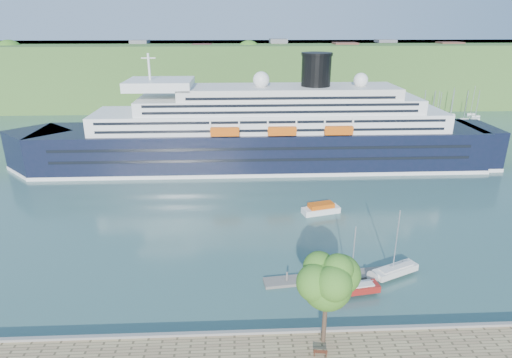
% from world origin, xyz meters
% --- Properties ---
extents(ground, '(400.00, 400.00, 0.00)m').
position_xyz_m(ground, '(0.00, 0.00, 0.00)').
color(ground, '#2E5251').
rests_on(ground, ground).
extents(far_hillside, '(400.00, 50.00, 24.00)m').
position_xyz_m(far_hillside, '(0.00, 145.00, 12.00)').
color(far_hillside, '#386127').
rests_on(far_hillside, ground).
extents(quay_coping, '(220.00, 0.50, 0.30)m').
position_xyz_m(quay_coping, '(0.00, -0.20, 1.15)').
color(quay_coping, slate).
rests_on(quay_coping, promenade).
extents(cruise_ship, '(116.78, 17.01, 26.22)m').
position_xyz_m(cruise_ship, '(-1.41, 59.24, 13.11)').
color(cruise_ship, black).
rests_on(cruise_ship, ground).
extents(park_bench, '(1.51, 0.77, 0.93)m').
position_xyz_m(park_bench, '(1.05, -3.74, 1.47)').
color(park_bench, '#4A2215').
rests_on(park_bench, promenade).
extents(promenade_tree, '(6.82, 6.82, 11.30)m').
position_xyz_m(promenade_tree, '(1.75, -1.70, 6.65)').
color(promenade_tree, '#2B631A').
rests_on(promenade_tree, promenade).
extents(floating_pontoon, '(18.57, 4.46, 0.41)m').
position_xyz_m(floating_pontoon, '(5.41, 11.32, 0.20)').
color(floating_pontoon, gray).
rests_on(floating_pontoon, ground).
extents(sailboat_red, '(7.40, 3.06, 9.28)m').
position_xyz_m(sailboat_red, '(7.50, 7.52, 4.64)').
color(sailboat_red, maroon).
rests_on(sailboat_red, ground).
extents(sailboat_white_far, '(7.57, 4.93, 9.54)m').
position_xyz_m(sailboat_white_far, '(14.22, 11.40, 4.77)').
color(sailboat_white_far, silver).
rests_on(sailboat_white_far, ground).
extents(tender_launch, '(7.25, 4.00, 1.90)m').
position_xyz_m(tender_launch, '(7.95, 32.14, 0.95)').
color(tender_launch, '#CB4F0B').
rests_on(tender_launch, ground).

